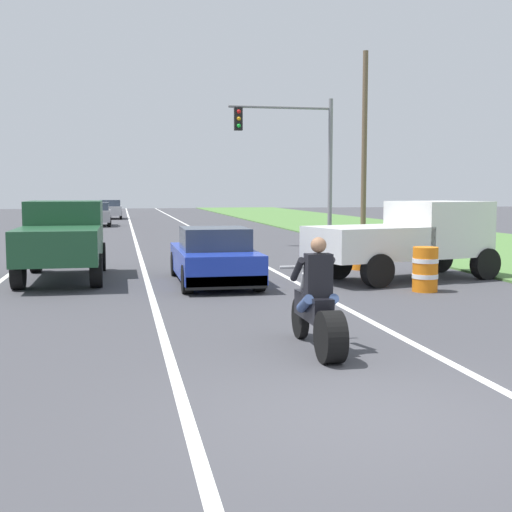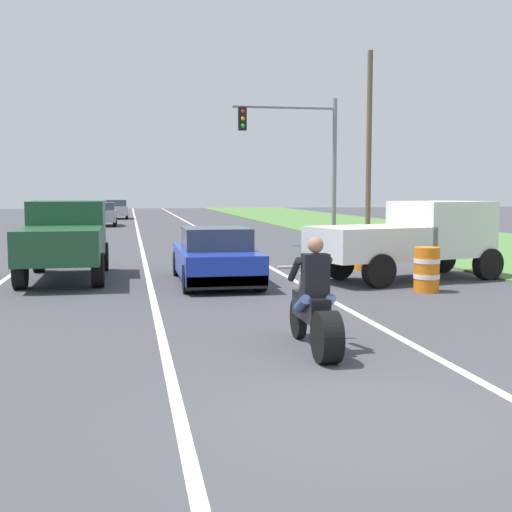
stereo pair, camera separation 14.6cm
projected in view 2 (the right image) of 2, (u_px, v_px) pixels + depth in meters
The scene contains 15 objects.
ground_plane at pixel (363, 417), 6.81m from camera, with size 160.00×160.00×0.00m, color #424247.
lane_stripe_left_solid at pixel (44, 251), 25.39m from camera, with size 0.14×120.00×0.01m, color white.
lane_stripe_right_solid at pixel (235, 248), 26.71m from camera, with size 0.14×120.00×0.01m, color white.
lane_stripe_centre_dashed at pixel (142, 249), 26.05m from camera, with size 0.14×120.00×0.01m, color white.
grass_verge_right at pixel (473, 244), 28.55m from camera, with size 10.00×120.00×0.06m, color #517F3D.
motorcycle_with_rider at pixel (315, 311), 9.47m from camera, with size 0.70×2.21×1.62m.
sports_car_blue at pixel (216, 258), 16.55m from camera, with size 1.84×4.30×1.37m.
pickup_truck_left_lane_dark_green at pixel (65, 236), 17.26m from camera, with size 2.02×4.80×1.98m.
pickup_truck_right_shoulder_white at pixel (412, 236), 17.20m from camera, with size 5.14×3.14×1.98m.
traffic_light_mast_near at pixel (304, 148), 27.79m from camera, with size 4.35×0.34×6.00m.
utility_pole_roadside at pixel (369, 146), 30.79m from camera, with size 0.24×0.24×8.48m, color brown.
construction_barrel_nearest at pixel (427, 269), 15.18m from camera, with size 0.58×0.58×1.00m.
construction_barrel_mid at pixel (364, 252), 19.39m from camera, with size 0.58×0.58×1.00m.
distant_car_far_ahead at pixel (102, 214), 43.12m from camera, with size 1.80×4.00×1.50m.
distant_car_further_ahead at pixel (116, 209), 53.94m from camera, with size 1.80×4.00×1.50m.
Camera 2 is at (-2.26, -6.32, 2.26)m, focal length 47.80 mm.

